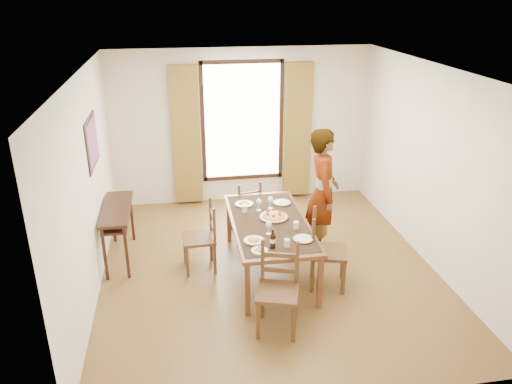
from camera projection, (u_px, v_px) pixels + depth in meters
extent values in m
plane|color=brown|center=(268.00, 267.00, 6.95)|extent=(5.00, 5.00, 0.00)
cube|color=silver|center=(242.00, 127.00, 8.71)|extent=(4.50, 0.10, 2.70)
cube|color=silver|center=(326.00, 282.00, 4.15)|extent=(4.50, 0.10, 2.70)
cube|color=silver|center=(88.00, 188.00, 6.09)|extent=(0.10, 5.00, 2.70)
cube|color=silver|center=(432.00, 167.00, 6.77)|extent=(0.10, 5.00, 2.70)
cube|color=white|center=(270.00, 69.00, 5.90)|extent=(4.50, 5.00, 0.04)
cube|color=white|center=(242.00, 122.00, 8.64)|extent=(1.30, 0.04, 2.00)
cube|color=brown|center=(186.00, 136.00, 8.51)|extent=(0.48, 0.10, 2.40)
cube|color=brown|center=(298.00, 131.00, 8.81)|extent=(0.48, 0.10, 2.40)
cube|color=black|center=(92.00, 142.00, 6.48)|extent=(0.02, 0.86, 0.66)
cube|color=red|center=(93.00, 142.00, 6.48)|extent=(0.01, 0.76, 0.56)
cube|color=black|center=(116.00, 209.00, 6.88)|extent=(0.38, 1.20, 0.04)
cube|color=black|center=(117.00, 217.00, 6.93)|extent=(0.34, 1.10, 0.03)
cube|color=black|center=(105.00, 254.00, 6.52)|extent=(0.04, 0.04, 0.76)
cube|color=black|center=(113.00, 219.00, 7.52)|extent=(0.04, 0.04, 0.76)
cube|color=black|center=(127.00, 253.00, 6.56)|extent=(0.04, 0.04, 0.76)
cube|color=black|center=(132.00, 217.00, 7.56)|extent=(0.04, 0.04, 0.76)
cube|color=brown|center=(269.00, 223.00, 6.59)|extent=(1.00, 1.99, 0.05)
cube|color=black|center=(269.00, 221.00, 6.58)|extent=(0.92, 1.83, 0.01)
cube|color=brown|center=(247.00, 290.00, 5.81)|extent=(0.06, 0.06, 0.70)
cube|color=brown|center=(229.00, 221.00, 7.52)|extent=(0.06, 0.06, 0.70)
cube|color=brown|center=(320.00, 283.00, 5.95)|extent=(0.06, 0.06, 0.70)
cube|color=brown|center=(286.00, 217.00, 7.65)|extent=(0.06, 0.06, 0.70)
cube|color=#4F311A|center=(199.00, 239.00, 6.75)|extent=(0.45, 0.45, 0.04)
cube|color=#4F311A|center=(185.00, 248.00, 6.97)|extent=(0.04, 0.04, 0.46)
cube|color=#4F311A|center=(211.00, 246.00, 7.04)|extent=(0.04, 0.04, 0.46)
cube|color=#4F311A|center=(187.00, 262.00, 6.64)|extent=(0.04, 0.04, 0.46)
cube|color=#4F311A|center=(215.00, 259.00, 6.71)|extent=(0.04, 0.04, 0.46)
cube|color=#4F311A|center=(211.00, 215.00, 6.86)|extent=(0.04, 0.04, 0.51)
cube|color=#4F311A|center=(214.00, 226.00, 6.53)|extent=(0.04, 0.04, 0.51)
cube|color=#4F311A|center=(213.00, 227.00, 6.73)|extent=(0.05, 0.37, 0.05)
cube|color=#4F311A|center=(212.00, 215.00, 6.66)|extent=(0.05, 0.37, 0.05)
cube|color=#4F311A|center=(246.00, 208.00, 7.77)|extent=(0.48, 0.48, 0.04)
cube|color=#4F311A|center=(252.00, 214.00, 8.06)|extent=(0.04, 0.04, 0.43)
cube|color=#4F311A|center=(260.00, 223.00, 7.76)|extent=(0.04, 0.04, 0.43)
cube|color=#4F311A|center=(232.00, 218.00, 7.94)|extent=(0.04, 0.04, 0.43)
cube|color=#4F311A|center=(239.00, 226.00, 7.64)|extent=(0.04, 0.04, 0.43)
cube|color=#4F311A|center=(260.00, 196.00, 7.58)|extent=(0.03, 0.03, 0.48)
cube|color=#4F311A|center=(239.00, 200.00, 7.46)|extent=(0.03, 0.03, 0.48)
cube|color=#4F311A|center=(250.00, 204.00, 7.56)|extent=(0.34, 0.10, 0.05)
cube|color=#4F311A|center=(250.00, 193.00, 7.49)|extent=(0.34, 0.10, 0.05)
cube|color=#4F311A|center=(278.00, 293.00, 5.52)|extent=(0.57, 0.57, 0.04)
cube|color=#4F311A|center=(258.00, 320.00, 5.46)|extent=(0.04, 0.04, 0.49)
cube|color=#4F311A|center=(262.00, 300.00, 5.81)|extent=(0.04, 0.04, 0.49)
cube|color=#4F311A|center=(293.00, 323.00, 5.41)|extent=(0.04, 0.04, 0.49)
cube|color=#4F311A|center=(296.00, 302.00, 5.76)|extent=(0.04, 0.04, 0.49)
cube|color=#4F311A|center=(262.00, 261.00, 5.63)|extent=(0.04, 0.04, 0.54)
cube|color=#4F311A|center=(297.00, 263.00, 5.58)|extent=(0.04, 0.04, 0.54)
cube|color=#4F311A|center=(280.00, 270.00, 5.64)|extent=(0.38, 0.14, 0.05)
cube|color=#4F311A|center=(280.00, 255.00, 5.57)|extent=(0.38, 0.14, 0.05)
cube|color=#4F311A|center=(329.00, 252.00, 6.36)|extent=(0.57, 0.57, 0.04)
cube|color=#4F311A|center=(343.00, 278.00, 6.25)|extent=(0.04, 0.04, 0.49)
cube|color=#4F311A|center=(312.00, 275.00, 6.30)|extent=(0.04, 0.04, 0.49)
cube|color=#4F311A|center=(343.00, 262.00, 6.61)|extent=(0.04, 0.04, 0.49)
cube|color=#4F311A|center=(313.00, 260.00, 6.65)|extent=(0.04, 0.04, 0.49)
cube|color=#4F311A|center=(313.00, 239.00, 6.10)|extent=(0.04, 0.04, 0.54)
cube|color=#4F311A|center=(314.00, 225.00, 6.46)|extent=(0.04, 0.04, 0.54)
cube|color=#4F311A|center=(313.00, 240.00, 6.32)|extent=(0.14, 0.38, 0.05)
cube|color=#4F311A|center=(314.00, 226.00, 6.25)|extent=(0.14, 0.38, 0.05)
imported|color=gray|center=(323.00, 193.00, 7.00)|extent=(0.82, 0.65, 1.87)
cylinder|color=silver|center=(296.00, 225.00, 6.35)|extent=(0.07, 0.07, 0.10)
cylinder|color=silver|center=(245.00, 209.00, 6.82)|extent=(0.07, 0.07, 0.10)
cylinder|color=silver|center=(287.00, 243.00, 5.91)|extent=(0.07, 0.07, 0.10)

